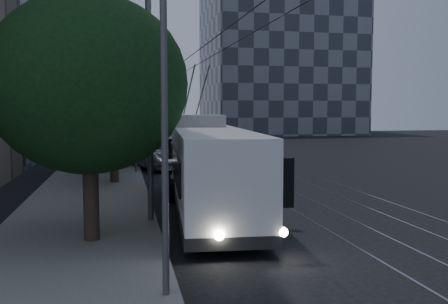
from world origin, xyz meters
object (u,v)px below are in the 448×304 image
object	(u,v)px
car_white_d	(144,140)
streetlamp_far	(130,77)
car_white_a	(167,154)
streetlamp_near	(161,57)
pickup_silver	(160,154)
car_white_b	(164,148)
car_white_c	(150,142)
trolleybus	(210,169)

from	to	relation	value
car_white_d	streetlamp_far	world-z (taller)	streetlamp_far
car_white_a	streetlamp_near	distance (m)	17.85
pickup_silver	streetlamp_far	distance (m)	10.80
car_white_b	car_white_c	bearing A→B (deg)	80.48
pickup_silver	car_white_a	distance (m)	1.54
car_white_d	car_white_b	bearing A→B (deg)	-73.10
trolleybus	pickup_silver	world-z (taller)	trolleybus
car_white_b	streetlamp_far	world-z (taller)	streetlamp_far
car_white_b	car_white_a	bearing A→B (deg)	-108.51
trolleybus	car_white_c	xyz separation A→B (m)	(-0.46, 30.59, -0.98)
car_white_d	car_white_a	bearing A→B (deg)	-77.90
streetlamp_far	streetlamp_near	bearing A→B (deg)	-88.66
car_white_d	streetlamp_far	distance (m)	10.95
car_white_b	car_white_d	xyz separation A→B (m)	(-1.22, 9.31, 0.09)
pickup_silver	car_white_d	world-z (taller)	pickup_silver
car_white_c	car_white_d	world-z (taller)	car_white_d
car_white_c	car_white_d	distance (m)	2.18
trolleybus	pickup_silver	xyz separation A→B (m)	(-0.75, 14.40, -0.75)
streetlamp_far	pickup_silver	bearing A→B (deg)	-79.64
streetlamp_far	car_white_c	bearing A→B (deg)	74.54
pickup_silver	car_white_c	world-z (taller)	pickup_silver
car_white_b	streetlamp_near	distance (m)	25.28
car_white_d	streetlamp_far	size ratio (longest dim) A/B	0.38
trolleybus	streetlamp_near	bearing A→B (deg)	-140.65
pickup_silver	car_white_b	distance (m)	9.08
car_white_c	streetlamp_near	world-z (taller)	streetlamp_near
car_white_a	trolleybus	bearing A→B (deg)	-83.49
car_white_a	car_white_c	bearing A→B (deg)	96.98
pickup_silver	car_white_b	xyz separation A→B (m)	(1.01, 9.02, -0.30)
pickup_silver	streetlamp_near	bearing A→B (deg)	-114.53
streetlamp_near	streetlamp_far	size ratio (longest dim) A/B	0.85
pickup_silver	car_white_b	size ratio (longest dim) A/B	1.55
car_white_b	car_white_c	size ratio (longest dim) A/B	1.02
trolleybus	car_white_a	world-z (taller)	trolleybus
pickup_silver	streetlamp_near	distance (m)	16.40
car_white_a	streetlamp_near	world-z (taller)	streetlamp_near
car_white_b	streetlamp_far	xyz separation A→B (m)	(-2.68, 0.10, 5.83)
pickup_silver	car_white_a	xyz separation A→B (m)	(0.58, 1.42, -0.14)
trolleybus	pickup_silver	distance (m)	14.44
car_white_a	car_white_c	xyz separation A→B (m)	(-0.29, 14.77, -0.09)
car_white_d	trolleybus	bearing A→B (deg)	-78.88
streetlamp_far	car_white_d	bearing A→B (deg)	81.00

